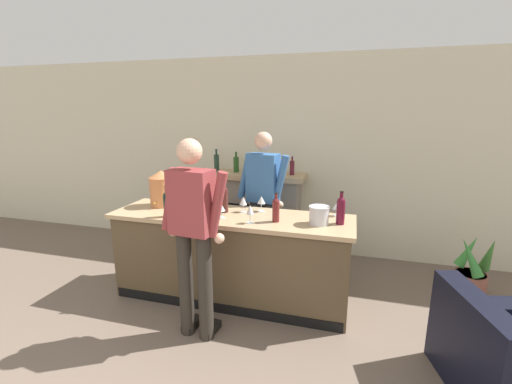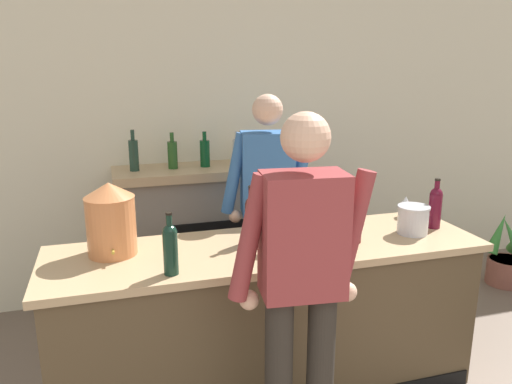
# 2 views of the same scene
# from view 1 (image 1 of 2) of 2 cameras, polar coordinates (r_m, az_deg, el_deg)

# --- Properties ---
(wall_back_panel) EXTENTS (12.00, 0.07, 2.75)m
(wall_back_panel) POSITION_cam_1_polar(r_m,az_deg,el_deg) (4.99, 1.30, 6.05)
(wall_back_panel) COLOR beige
(wall_back_panel) RESTS_ON ground_plane
(bar_counter) EXTENTS (2.55, 0.72, 0.95)m
(bar_counter) POSITION_cam_1_polar(r_m,az_deg,el_deg) (3.76, -4.18, -10.69)
(bar_counter) COLOR brown
(bar_counter) RESTS_ON ground_plane
(fireplace_stone) EXTENTS (1.45, 0.52, 1.48)m
(fireplace_stone) POSITION_cam_1_polar(r_m,az_deg,el_deg) (4.93, -0.36, -3.31)
(fireplace_stone) COLOR gray
(fireplace_stone) RESTS_ON ground_plane
(armchair_black) EXTENTS (1.07, 1.06, 0.77)m
(armchair_black) POSITION_cam_1_polar(r_m,az_deg,el_deg) (3.26, 36.50, -22.00)
(armchair_black) COLOR black
(armchair_black) RESTS_ON ground_plane
(potted_plant_corner) EXTENTS (0.43, 0.45, 0.72)m
(potted_plant_corner) POSITION_cam_1_polar(r_m,az_deg,el_deg) (4.61, 32.38, -11.12)
(potted_plant_corner) COLOR #955749
(potted_plant_corner) RESTS_ON ground_plane
(person_customer) EXTENTS (0.66, 0.33, 1.80)m
(person_customer) POSITION_cam_1_polar(r_m,az_deg,el_deg) (3.00, -10.40, -6.57)
(person_customer) COLOR #2C2620
(person_customer) RESTS_ON ground_plane
(person_bartender) EXTENTS (0.65, 0.35, 1.78)m
(person_bartender) POSITION_cam_1_polar(r_m,az_deg,el_deg) (4.11, 1.15, -1.06)
(person_bartender) COLOR #383C43
(person_bartender) RESTS_ON ground_plane
(copper_dispenser) EXTENTS (0.27, 0.31, 0.41)m
(copper_dispenser) POSITION_cam_1_polar(r_m,az_deg,el_deg) (4.03, -15.47, 0.63)
(copper_dispenser) COLOR #CB7846
(copper_dispenser) RESTS_ON bar_counter
(ice_bucket_steel) EXTENTS (0.20, 0.20, 0.18)m
(ice_bucket_steel) POSITION_cam_1_polar(r_m,az_deg,el_deg) (3.33, 10.46, -3.82)
(ice_bucket_steel) COLOR silver
(ice_bucket_steel) RESTS_ON bar_counter
(wine_bottle_cabernet_heavy) EXTENTS (0.07, 0.07, 0.32)m
(wine_bottle_cabernet_heavy) POSITION_cam_1_polar(r_m,az_deg,el_deg) (3.60, -14.61, -1.80)
(wine_bottle_cabernet_heavy) COLOR black
(wine_bottle_cabernet_heavy) RESTS_ON bar_counter
(wine_bottle_burgundy_dark) EXTENTS (0.07, 0.07, 0.29)m
(wine_bottle_burgundy_dark) POSITION_cam_1_polar(r_m,az_deg,el_deg) (3.34, 3.34, -2.81)
(wine_bottle_burgundy_dark) COLOR maroon
(wine_bottle_burgundy_dark) RESTS_ON bar_counter
(wine_bottle_chardonnay_pale) EXTENTS (0.07, 0.07, 0.35)m
(wine_bottle_chardonnay_pale) POSITION_cam_1_polar(r_m,az_deg,el_deg) (3.65, -5.23, -1.07)
(wine_bottle_chardonnay_pale) COLOR #4A211D
(wine_bottle_chardonnay_pale) RESTS_ON bar_counter
(wine_bottle_port_short) EXTENTS (0.08, 0.08, 0.32)m
(wine_bottle_port_short) POSITION_cam_1_polar(r_m,az_deg,el_deg) (3.36, 13.95, -2.83)
(wine_bottle_port_short) COLOR #560F22
(wine_bottle_port_short) RESTS_ON bar_counter
(wine_glass_near_bucket) EXTENTS (0.08, 0.08, 0.15)m
(wine_glass_near_bucket) POSITION_cam_1_polar(r_m,az_deg,el_deg) (3.47, -5.87, -2.64)
(wine_glass_near_bucket) COLOR silver
(wine_glass_near_bucket) RESTS_ON bar_counter
(wine_glass_mid_counter) EXTENTS (0.07, 0.07, 0.18)m
(wine_glass_mid_counter) POSITION_cam_1_polar(r_m,az_deg,el_deg) (3.29, -0.99, -3.06)
(wine_glass_mid_counter) COLOR silver
(wine_glass_mid_counter) RESTS_ON bar_counter
(wine_glass_by_dispenser) EXTENTS (0.08, 0.08, 0.14)m
(wine_glass_by_dispenser) POSITION_cam_1_polar(r_m,az_deg,el_deg) (3.62, 13.31, -2.33)
(wine_glass_by_dispenser) COLOR silver
(wine_glass_by_dispenser) RESTS_ON bar_counter
(wine_glass_front_left) EXTENTS (0.08, 0.08, 0.17)m
(wine_glass_front_left) POSITION_cam_1_polar(r_m,az_deg,el_deg) (3.65, -2.15, -1.57)
(wine_glass_front_left) COLOR silver
(wine_glass_front_left) RESTS_ON bar_counter
(wine_glass_front_right) EXTENTS (0.09, 0.09, 0.17)m
(wine_glass_front_right) POSITION_cam_1_polar(r_m,az_deg,el_deg) (3.67, 0.90, -1.42)
(wine_glass_front_right) COLOR silver
(wine_glass_front_right) RESTS_ON bar_counter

